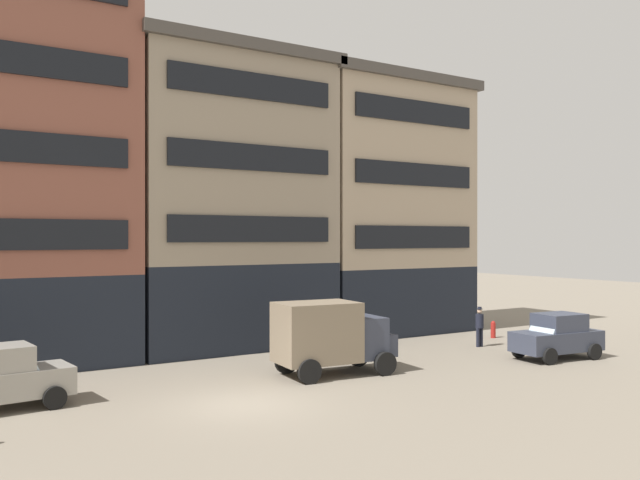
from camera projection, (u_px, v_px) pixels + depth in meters
ground_plane at (243, 404)px, 19.40m from camera, size 120.00×120.00×0.00m
building_center_left at (13, 154)px, 25.66m from camera, size 8.98×6.65×16.20m
building_center_right at (223, 199)px, 30.39m from camera, size 9.38×6.65×13.29m
building_far_right at (377, 205)px, 35.15m from camera, size 9.10×6.65×13.16m
delivery_truck_near at (331, 335)px, 23.56m from camera, size 4.49×2.48×2.62m
sedan_dark at (557, 336)px, 26.73m from camera, size 3.86×2.19×1.83m
sedan_light at (1, 378)px, 18.75m from camera, size 3.84×2.14×1.83m
pedestrian_officer at (480, 325)px, 29.69m from camera, size 0.47×0.47×1.79m
fire_hydrant_curbside at (493, 329)px, 32.32m from camera, size 0.24×0.24×0.83m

